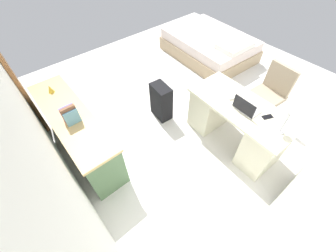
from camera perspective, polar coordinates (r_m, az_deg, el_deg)
ground_plane at (r=3.96m, az=7.23°, el=6.65°), size 5.80×5.80×0.00m
wall_back at (r=2.28m, az=-35.86°, el=4.52°), size 4.06×0.10×2.76m
door_wooden at (r=3.74m, az=-37.69°, el=12.97°), size 0.88×0.05×2.04m
desk at (r=3.19m, az=17.94°, el=0.65°), size 1.46×0.71×0.74m
office_chair at (r=3.74m, az=25.33°, el=7.12°), size 0.52×0.52×0.94m
credenza at (r=3.19m, az=-23.17°, el=-1.76°), size 1.80×0.48×0.76m
bed at (r=5.18m, az=11.19°, el=20.62°), size 1.97×1.50×0.58m
suitcase_black at (r=3.47m, az=-1.85°, el=6.63°), size 0.38×0.25×0.62m
laptop at (r=2.86m, az=20.36°, el=4.68°), size 0.32×0.23×0.21m
computer_mouse at (r=3.00m, az=16.86°, el=7.38°), size 0.06×0.10×0.03m
cell_phone_near_laptop at (r=2.91m, az=25.39°, el=2.27°), size 0.12×0.15×0.01m
desk_lamp at (r=2.65m, az=29.30°, el=2.78°), size 0.16×0.11×0.34m
book_row at (r=2.76m, az=-25.06°, el=2.85°), size 0.15×0.17×0.24m
figurine_small at (r=3.34m, az=-29.34°, el=8.74°), size 0.08×0.08×0.11m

